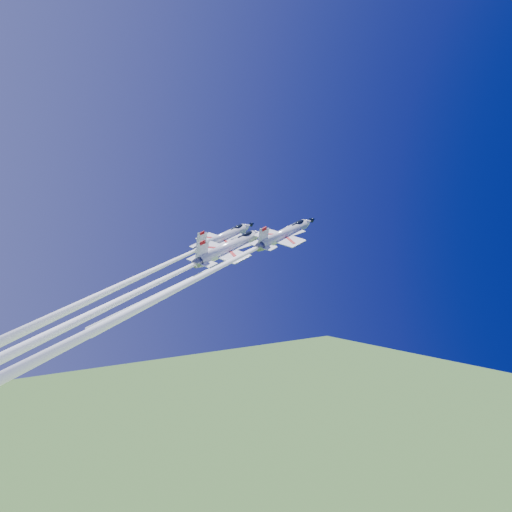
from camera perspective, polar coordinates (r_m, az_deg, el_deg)
jet_lead at (r=98.65m, az=-3.08°, el=-0.75°), size 37.89×12.99×33.33m
jet_left at (r=99.89m, az=-11.09°, el=-1.80°), size 41.20×13.91×39.24m
jet_right at (r=86.87m, az=-6.68°, el=-2.63°), size 44.94×15.05×45.02m
jet_slot at (r=87.57m, az=-12.99°, el=-4.12°), size 46.75×15.74×45.09m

